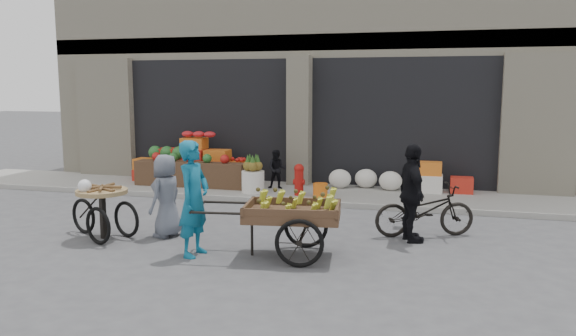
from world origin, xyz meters
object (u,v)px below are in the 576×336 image
(vendor_woman, at_px, (194,199))
(bicycle, at_px, (424,210))
(vendor_grey, at_px, (166,196))
(pineapple_bin, at_px, (253,182))
(fire_hydrant, at_px, (299,178))
(seated_person, at_px, (277,169))
(tricycle_cart, at_px, (102,205))
(banana_cart, at_px, (289,210))
(cyclist, at_px, (412,193))
(orange_bucket, at_px, (320,190))

(vendor_woman, distance_m, bicycle, 3.91)
(vendor_grey, bearing_deg, pineapple_bin, -175.25)
(fire_hydrant, relative_size, seated_person, 0.76)
(pineapple_bin, bearing_deg, bicycle, -31.86)
(pineapple_bin, relative_size, seated_person, 0.56)
(tricycle_cart, bearing_deg, banana_cart, 17.54)
(tricycle_cart, bearing_deg, vendor_woman, 6.48)
(vendor_grey, bearing_deg, vendor_woman, 56.49)
(tricycle_cart, xyz_separation_m, vendor_grey, (0.97, 0.40, 0.14))
(vendor_woman, height_order, bicycle, vendor_woman)
(cyclist, bearing_deg, banana_cart, 106.59)
(tricycle_cart, relative_size, cyclist, 0.90)
(orange_bucket, distance_m, seated_person, 1.42)
(bicycle, xyz_separation_m, cyclist, (-0.20, -0.40, 0.36))
(pineapple_bin, height_order, banana_cart, banana_cart)
(pineapple_bin, distance_m, fire_hydrant, 1.11)
(vendor_woman, relative_size, tricycle_cart, 1.21)
(vendor_grey, bearing_deg, cyclist, 110.75)
(vendor_woman, relative_size, vendor_grey, 1.24)
(seated_person, relative_size, banana_cart, 0.37)
(pineapple_bin, xyz_separation_m, seated_person, (0.40, 0.60, 0.21))
(banana_cart, bearing_deg, seated_person, 100.38)
(banana_cart, bearing_deg, vendor_grey, 158.10)
(vendor_woman, height_order, tricycle_cart, vendor_woman)
(cyclist, bearing_deg, vendor_grey, 79.52)
(orange_bucket, xyz_separation_m, tricycle_cart, (-2.91, -3.87, 0.30))
(tricycle_cart, bearing_deg, vendor_grey, 42.86)
(bicycle, bearing_deg, pineapple_bin, 37.07)
(fire_hydrant, height_order, orange_bucket, fire_hydrant)
(tricycle_cart, relative_size, vendor_grey, 1.03)
(pineapple_bin, bearing_deg, banana_cart, -64.56)
(seated_person, relative_size, vendor_grey, 0.66)
(orange_bucket, bearing_deg, vendor_grey, -119.16)
(pineapple_bin, height_order, vendor_woman, vendor_woman)
(vendor_grey, bearing_deg, orange_bucket, 161.01)
(vendor_grey, bearing_deg, banana_cart, 86.22)
(pineapple_bin, bearing_deg, tricycle_cart, -108.28)
(tricycle_cart, bearing_deg, bicycle, 37.20)
(seated_person, height_order, banana_cart, seated_person)
(vendor_grey, height_order, cyclist, cyclist)
(orange_bucket, xyz_separation_m, seated_person, (-1.20, 0.70, 0.31))
(fire_hydrant, relative_size, vendor_woman, 0.41)
(seated_person, xyz_separation_m, vendor_grey, (-0.74, -4.18, 0.12))
(orange_bucket, xyz_separation_m, vendor_woman, (-1.02, -4.35, 0.60))
(vendor_grey, height_order, bicycle, vendor_grey)
(pineapple_bin, relative_size, bicycle, 0.30)
(vendor_grey, xyz_separation_m, cyclist, (4.03, 0.75, 0.10))
(banana_cart, bearing_deg, fire_hydrant, 94.08)
(banana_cart, distance_m, tricycle_cart, 3.29)
(seated_person, bearing_deg, bicycle, -50.84)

